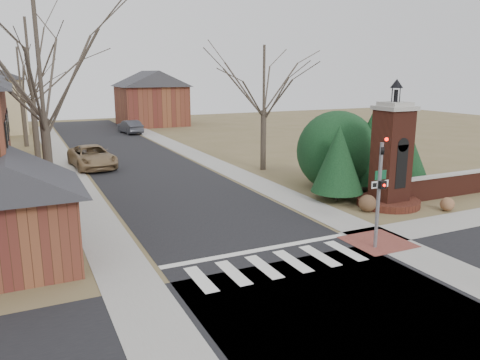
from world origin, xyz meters
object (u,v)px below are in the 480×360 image
brick_gate_monument (391,165)px  pickup_truck (92,157)px  traffic_signal_pole (380,184)px  sign_post (379,189)px  distant_car (130,127)px

brick_gate_monument → pickup_truck: size_ratio=1.12×
traffic_signal_pole → sign_post: bearing=47.6°
sign_post → distant_car: 38.41m
pickup_truck → distant_car: size_ratio=1.26×
traffic_signal_pole → brick_gate_monument: bearing=43.2°
sign_post → distant_car: bearing=93.3°
distant_car → pickup_truck: bearing=62.4°
traffic_signal_pole → distant_car: 39.80m
sign_post → pickup_truck: bearing=114.2°
pickup_truck → brick_gate_monument: bearing=-58.3°
brick_gate_monument → pickup_truck: 21.07m
sign_post → distant_car: sign_post is taller
sign_post → brick_gate_monument: bearing=41.4°
traffic_signal_pole → pickup_truck: bearing=109.8°
distant_car → brick_gate_monument: bearing=91.8°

